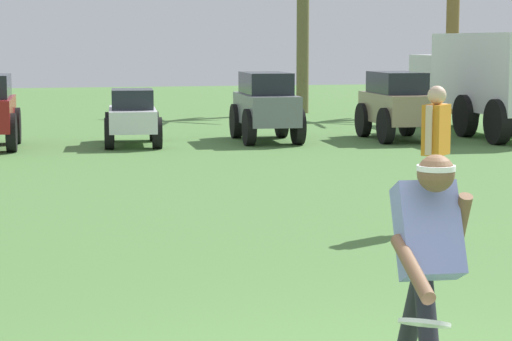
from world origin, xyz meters
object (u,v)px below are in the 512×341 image
frisbee_thrower (427,260)px  frisbee_in_flight (424,323)px  box_truck (481,78)px  parked_car_slot_c (266,105)px  teammate_near_sideline (436,144)px  parked_car_slot_d (397,104)px  parked_car_slot_b (132,116)px

frisbee_thrower → frisbee_in_flight: frisbee_thrower is taller
frisbee_in_flight → box_truck: box_truck is taller
parked_car_slot_c → box_truck: (4.97, 0.45, 0.49)m
frisbee_thrower → box_truck: bearing=62.8°
box_truck → teammate_near_sideline: bearing=-118.5°
frisbee_thrower → box_truck: size_ratio=0.24×
frisbee_in_flight → parked_car_slot_d: 15.77m
frisbee_thrower → parked_car_slot_b: bearing=90.0°
parked_car_slot_b → teammate_near_sideline: bearing=-77.6°
frisbee_thrower → parked_car_slot_d: frisbee_thrower is taller
parked_car_slot_c → parked_car_slot_d: same height
frisbee_in_flight → parked_car_slot_b: parked_car_slot_b is taller
frisbee_in_flight → box_truck: bearing=62.9°
teammate_near_sideline → parked_car_slot_b: 9.94m
frisbee_in_flight → parked_car_slot_c: parked_car_slot_c is taller
parked_car_slot_b → box_truck: box_truck is taller
teammate_near_sideline → box_truck: size_ratio=0.26×
frisbee_in_flight → parked_car_slot_d: (5.67, 14.71, 0.15)m
frisbee_thrower → teammate_near_sideline: teammate_near_sideline is taller
parked_car_slot_c → parked_car_slot_d: bearing=-7.2°
frisbee_thrower → parked_car_slot_c: 14.76m
frisbee_in_flight → parked_car_slot_d: size_ratio=0.15×
frisbee_thrower → parked_car_slot_b: 14.39m
parked_car_slot_d → box_truck: bearing=19.2°
teammate_near_sideline → parked_car_slot_b: (-2.13, 9.70, -0.38)m
parked_car_slot_b → parked_car_slot_d: bearing=-2.4°
frisbee_thrower → parked_car_slot_d: 15.17m
frisbee_in_flight → box_truck: size_ratio=0.06×
parked_car_slot_d → box_truck: (2.26, 0.79, 0.49)m
teammate_near_sideline → parked_car_slot_b: bearing=102.4°
frisbee_thrower → parked_car_slot_c: frisbee_thrower is taller
teammate_near_sideline → parked_car_slot_b: teammate_near_sideline is taller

